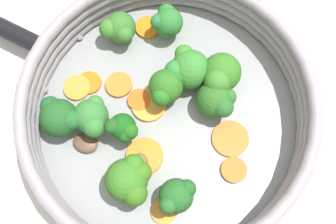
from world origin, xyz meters
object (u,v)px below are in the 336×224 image
(mushroom_piece_0, at_px, (143,163))
(mushroom_piece_1, at_px, (85,143))
(broccoli_floret_6, at_px, (119,29))
(broccoli_floret_5, at_px, (91,117))
(carrot_slice_3, at_px, (151,102))
(carrot_slice_5, at_px, (77,88))
(broccoli_floret_1, at_px, (166,87))
(skillet, at_px, (168,118))
(broccoli_floret_7, at_px, (217,100))
(broccoli_floret_9, at_px, (60,117))
(broccoli_floret_4, at_px, (130,180))
(broccoli_floret_3, at_px, (176,196))
(carrot_slice_9, at_px, (164,211))
(carrot_slice_8, at_px, (140,99))
(carrot_slice_2, at_px, (119,85))
(broccoli_floret_8, at_px, (167,21))
(carrot_slice_4, at_px, (89,83))
(broccoli_floret_2, at_px, (186,67))
(carrot_slice_0, at_px, (234,170))
(carrot_slice_7, at_px, (230,139))
(broccoli_floret_10, at_px, (220,76))
(broccoli_floret_0, at_px, (123,128))
(carrot_slice_1, at_px, (148,27))
(carrot_slice_6, at_px, (146,157))

(mushroom_piece_0, relative_size, mushroom_piece_1, 0.71)
(broccoli_floret_6, bearing_deg, broccoli_floret_5, -164.48)
(carrot_slice_3, height_order, carrot_slice_5, same)
(broccoli_floret_6, bearing_deg, broccoli_floret_1, -115.50)
(skillet, height_order, mushroom_piece_0, mushroom_piece_0)
(broccoli_floret_7, height_order, broccoli_floret_9, broccoli_floret_9)
(broccoli_floret_5, relative_size, mushroom_piece_1, 1.56)
(carrot_slice_5, relative_size, broccoli_floret_4, 0.60)
(skillet, xyz_separation_m, broccoli_floret_3, (-0.08, -0.06, 0.04))
(carrot_slice_5, bearing_deg, carrot_slice_9, -115.56)
(carrot_slice_8, height_order, broccoli_floret_7, broccoli_floret_7)
(carrot_slice_2, distance_m, broccoli_floret_8, 0.10)
(carrot_slice_4, bearing_deg, carrot_slice_2, -65.98)
(broccoli_floret_2, distance_m, broccoli_floret_8, 0.07)
(carrot_slice_0, relative_size, broccoli_floret_6, 0.70)
(carrot_slice_4, xyz_separation_m, broccoli_floret_8, (0.11, -0.05, 0.03))
(broccoli_floret_4, height_order, broccoli_floret_8, broccoli_floret_4)
(carrot_slice_7, relative_size, broccoli_floret_10, 0.81)
(carrot_slice_4, xyz_separation_m, carrot_slice_8, (0.01, -0.07, 0.00))
(broccoli_floret_3, bearing_deg, broccoli_floret_4, 100.49)
(broccoli_floret_10, bearing_deg, broccoli_floret_6, 89.69)
(carrot_slice_4, height_order, broccoli_floret_0, broccoli_floret_0)
(carrot_slice_0, relative_size, carrot_slice_2, 0.92)
(carrot_slice_1, distance_m, carrot_slice_6, 0.17)
(carrot_slice_1, height_order, broccoli_floret_2, broccoli_floret_2)
(skillet, relative_size, carrot_slice_7, 7.26)
(carrot_slice_0, height_order, broccoli_floret_8, broccoli_floret_8)
(broccoli_floret_8, bearing_deg, broccoli_floret_5, 173.52)
(carrot_slice_3, height_order, broccoli_floret_1, broccoli_floret_1)
(mushroom_piece_0, bearing_deg, carrot_slice_5, 70.04)
(skillet, relative_size, carrot_slice_1, 10.19)
(carrot_slice_3, xyz_separation_m, broccoli_floret_1, (0.02, -0.01, 0.03))
(carrot_slice_4, distance_m, broccoli_floret_2, 0.12)
(broccoli_floret_0, xyz_separation_m, broccoli_floret_8, (0.15, 0.02, -0.00))
(broccoli_floret_0, bearing_deg, broccoli_floret_5, 98.04)
(carrot_slice_8, bearing_deg, carrot_slice_0, -100.09)
(broccoli_floret_3, relative_size, broccoli_floret_9, 0.87)
(broccoli_floret_7, bearing_deg, broccoli_floret_2, 69.47)
(carrot_slice_6, xyz_separation_m, broccoli_floret_4, (-0.04, -0.00, 0.03))
(carrot_slice_2, relative_size, broccoli_floret_3, 0.72)
(skillet, height_order, carrot_slice_7, carrot_slice_7)
(carrot_slice_1, bearing_deg, broccoli_floret_8, -75.76)
(carrot_slice_5, xyz_separation_m, broccoli_floret_1, (0.04, -0.10, 0.03))
(carrot_slice_7, bearing_deg, carrot_slice_1, 62.36)
(carrot_slice_2, xyz_separation_m, carrot_slice_8, (-0.00, -0.03, 0.00))
(carrot_slice_4, xyz_separation_m, broccoli_floret_6, (0.07, -0.00, 0.02))
(skillet, xyz_separation_m, broccoli_floret_4, (-0.09, -0.00, 0.04))
(carrot_slice_5, distance_m, carrot_slice_8, 0.08)
(broccoli_floret_1, height_order, broccoli_floret_5, broccoli_floret_1)
(carrot_slice_7, distance_m, broccoli_floret_4, 0.13)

